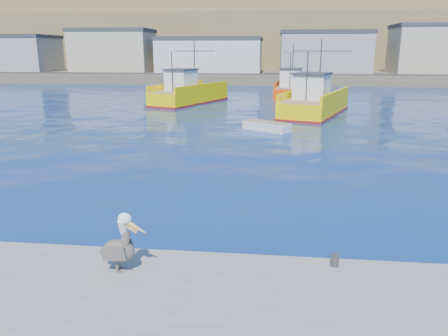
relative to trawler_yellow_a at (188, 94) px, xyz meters
name	(u,v)px	position (x,y,z in m)	size (l,w,h in m)	color
ground	(225,225)	(7.53, -32.86, -1.01)	(260.00, 260.00, 0.00)	navy
dock_bollards	(234,255)	(8.13, -36.26, -0.36)	(36.20, 0.20, 0.30)	#4C4C4C
far_shore	(270,37)	(7.53, 76.34, 7.97)	(200.00, 81.00, 24.00)	brown
trawler_yellow_a	(188,94)	(0.00, 0.00, 0.00)	(7.31, 11.21, 6.43)	#FFD902
trawler_yellow_b	(315,103)	(12.55, -7.06, 0.01)	(7.12, 11.47, 6.46)	#FFD902
boat_orange	(291,88)	(11.06, 8.11, 0.06)	(4.73, 9.36, 6.18)	#E74106
skiff_mid	(267,127)	(8.56, -15.45, -0.77)	(3.51, 2.94, 0.75)	silver
pelican	(120,246)	(5.58, -37.04, 0.11)	(1.17, 0.54, 1.43)	#595451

